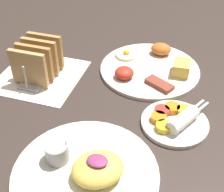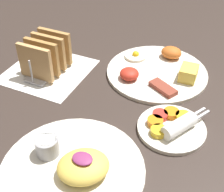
{
  "view_description": "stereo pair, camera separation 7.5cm",
  "coord_description": "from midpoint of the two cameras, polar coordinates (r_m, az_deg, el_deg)",
  "views": [
    {
      "loc": [
        0.2,
        -0.53,
        0.5
      ],
      "look_at": [
        0.02,
        0.03,
        0.03
      ],
      "focal_mm": 50.0,
      "sensor_mm": 36.0,
      "label": 1
    },
    {
      "loc": [
        0.27,
        -0.5,
        0.5
      ],
      "look_at": [
        0.02,
        0.03,
        0.03
      ],
      "focal_mm": 50.0,
      "sensor_mm": 36.0,
      "label": 2
    }
  ],
  "objects": [
    {
      "name": "plate_foreground",
      "position": [
        0.62,
        -8.27,
        -13.48
      ],
      "size": [
        0.29,
        0.29,
        0.06
      ],
      "color": "silver",
      "rests_on": "ground_plane"
    },
    {
      "name": "ground_plane",
      "position": [
        0.76,
        -5.22,
        -2.83
      ],
      "size": [
        3.0,
        3.0,
        0.0
      ],
      "primitive_type": "plane",
      "color": "#332823"
    },
    {
      "name": "napkin_flat",
      "position": [
        0.9,
        -15.3,
        3.5
      ],
      "size": [
        0.22,
        0.22,
        0.0
      ],
      "color": "white",
      "rests_on": "ground_plane"
    },
    {
      "name": "plate_breakfast",
      "position": [
        0.89,
        4.72,
        5.16
      ],
      "size": [
        0.28,
        0.28,
        0.05
      ],
      "color": "silver",
      "rests_on": "ground_plane"
    },
    {
      "name": "plate_condiments",
      "position": [
        0.72,
        8.53,
        -4.6
      ],
      "size": [
        0.15,
        0.15,
        0.04
      ],
      "color": "silver",
      "rests_on": "ground_plane"
    },
    {
      "name": "toast_rack",
      "position": [
        0.87,
        -15.85,
        6.18
      ],
      "size": [
        0.1,
        0.15,
        0.1
      ],
      "color": "#B7B7BC",
      "rests_on": "ground_plane"
    }
  ]
}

